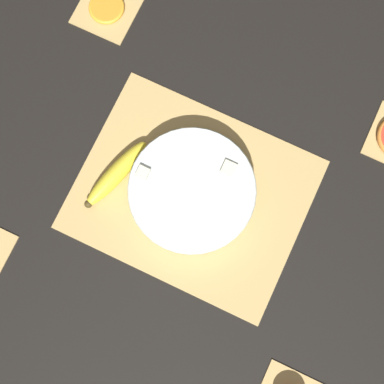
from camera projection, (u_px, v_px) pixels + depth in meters
name	position (u px, v px, depth m)	size (l,w,h in m)	color
ground_plane	(192.00, 194.00, 1.14)	(6.00, 6.00, 0.00)	black
bamboo_mat_center	(192.00, 194.00, 1.13)	(0.48, 0.38, 0.01)	tan
coaster_mat_near_right	(107.00, 9.00, 1.21)	(0.13, 0.13, 0.01)	tan
fruit_salad_bowl	(192.00, 191.00, 1.10)	(0.26, 0.26, 0.07)	silver
whole_banana	(116.00, 174.00, 1.12)	(0.09, 0.18, 0.04)	yellow
orange_slice_whole	(107.00, 8.00, 1.20)	(0.08, 0.08, 0.01)	orange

